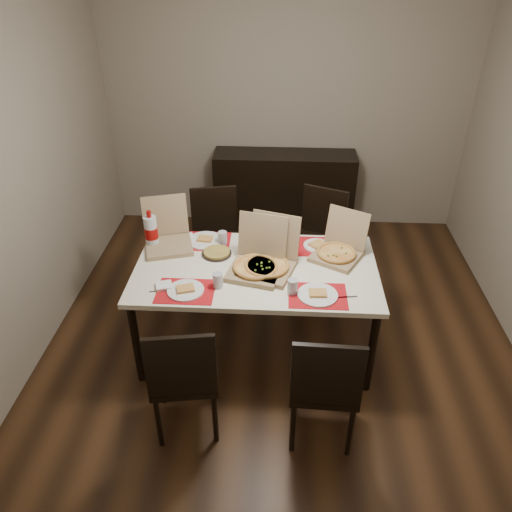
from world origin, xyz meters
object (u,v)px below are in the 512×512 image
(chair_near_left, at_px, (184,375))
(pizza_box_center, at_px, (257,264))
(dining_table, at_px, (256,275))
(chair_far_right, at_px, (319,235))
(soda_bottle, at_px, (151,232))
(sideboard, at_px, (284,193))
(dip_bowl, at_px, (277,250))
(chair_far_left, at_px, (216,234))
(chair_near_right, at_px, (324,383))

(chair_near_left, height_order, pizza_box_center, pizza_box_center)
(dining_table, relative_size, chair_far_right, 1.94)
(chair_near_left, height_order, soda_bottle, soda_bottle)
(chair_far_right, relative_size, soda_bottle, 2.96)
(sideboard, xyz_separation_m, soda_bottle, (-1.03, -1.67, 0.43))
(chair_far_right, distance_m, pizza_box_center, 1.13)
(chair_near_left, distance_m, dip_bowl, 1.26)
(sideboard, bearing_deg, dip_bowl, -91.74)
(chair_far_left, bearing_deg, dip_bowl, -48.94)
(sideboard, distance_m, chair_far_right, 1.06)
(chair_near_right, relative_size, pizza_box_center, 1.92)
(dining_table, xyz_separation_m, dip_bowl, (0.15, 0.23, 0.08))
(chair_near_left, height_order, dip_bowl, chair_near_left)
(sideboard, distance_m, dining_table, 1.95)
(chair_near_right, bearing_deg, sideboard, 95.50)
(chair_near_left, relative_size, chair_far_left, 1.00)
(chair_far_right, bearing_deg, pizza_box_center, -118.39)
(chair_near_left, relative_size, pizza_box_center, 1.92)
(pizza_box_center, relative_size, soda_bottle, 1.55)
(chair_far_left, xyz_separation_m, dip_bowl, (0.57, -0.65, 0.25))
(dining_table, height_order, chair_near_left, chair_near_left)
(dining_table, distance_m, chair_far_right, 1.08)
(dip_bowl, bearing_deg, chair_near_right, -73.96)
(dining_table, height_order, chair_near_right, chair_near_right)
(sideboard, xyz_separation_m, dip_bowl, (-0.05, -1.70, 0.31))
(soda_bottle, bearing_deg, dining_table, -16.86)
(chair_near_left, bearing_deg, chair_near_right, -1.45)
(pizza_box_center, bearing_deg, chair_far_left, 115.03)
(dining_table, bearing_deg, chair_near_right, -62.30)
(dining_table, height_order, chair_far_right, chair_far_right)
(chair_far_left, bearing_deg, sideboard, 59.42)
(sideboard, distance_m, chair_far_left, 1.22)
(dining_table, distance_m, pizza_box_center, 0.13)
(chair_near_left, height_order, chair_near_right, same)
(dining_table, distance_m, chair_far_left, 0.99)
(pizza_box_center, height_order, dip_bowl, pizza_box_center)
(sideboard, xyz_separation_m, chair_near_right, (0.27, -2.82, 0.06))
(dining_table, relative_size, soda_bottle, 5.73)
(chair_far_right, xyz_separation_m, dip_bowl, (-0.38, -0.70, 0.25))
(chair_near_left, distance_m, chair_far_left, 1.75)
(chair_far_left, bearing_deg, pizza_box_center, -64.97)
(sideboard, relative_size, chair_near_right, 1.61)
(sideboard, distance_m, pizza_box_center, 2.00)
(chair_far_right, bearing_deg, chair_near_left, -117.35)
(chair_near_left, xyz_separation_m, dip_bowl, (0.55, 1.10, 0.25))
(chair_near_left, bearing_deg, dining_table, 65.23)
(chair_far_left, height_order, pizza_box_center, pizza_box_center)
(dip_bowl, relative_size, soda_bottle, 0.34)
(chair_far_right, height_order, pizza_box_center, pizza_box_center)
(dining_table, xyz_separation_m, soda_bottle, (-0.83, 0.25, 0.20))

